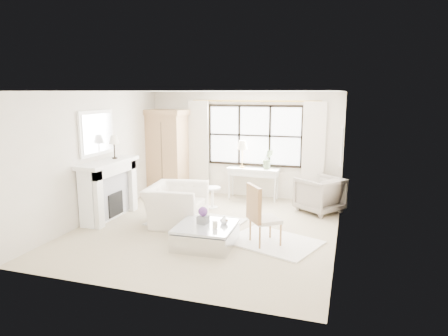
% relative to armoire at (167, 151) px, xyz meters
% --- Properties ---
extents(floor, '(5.50, 5.50, 0.00)m').
position_rel_armoire_xyz_m(floor, '(2.00, -2.35, -1.14)').
color(floor, '#BCAC8C').
rests_on(floor, ground).
extents(ceiling, '(5.50, 5.50, 0.00)m').
position_rel_armoire_xyz_m(ceiling, '(2.00, -2.35, 1.56)').
color(ceiling, white).
rests_on(ceiling, ground).
extents(wall_back, '(5.00, 0.00, 5.00)m').
position_rel_armoire_xyz_m(wall_back, '(2.00, 0.40, 0.21)').
color(wall_back, white).
rests_on(wall_back, ground).
extents(wall_front, '(5.00, 0.00, 5.00)m').
position_rel_armoire_xyz_m(wall_front, '(2.00, -5.10, 0.21)').
color(wall_front, white).
rests_on(wall_front, ground).
extents(wall_left, '(0.00, 5.50, 5.50)m').
position_rel_armoire_xyz_m(wall_left, '(-0.50, -2.35, 0.21)').
color(wall_left, beige).
rests_on(wall_left, ground).
extents(wall_right, '(0.00, 5.50, 5.50)m').
position_rel_armoire_xyz_m(wall_right, '(4.50, -2.35, 0.21)').
color(wall_right, white).
rests_on(wall_right, ground).
extents(window_pane, '(2.40, 0.02, 1.50)m').
position_rel_armoire_xyz_m(window_pane, '(2.30, 0.38, 0.46)').
color(window_pane, white).
rests_on(window_pane, wall_back).
extents(window_frame, '(2.50, 0.04, 1.50)m').
position_rel_armoire_xyz_m(window_frame, '(2.30, 0.37, 0.46)').
color(window_frame, black).
rests_on(window_frame, wall_back).
extents(curtain_rod, '(3.30, 0.04, 0.04)m').
position_rel_armoire_xyz_m(curtain_rod, '(2.30, 0.32, 1.33)').
color(curtain_rod, gold).
rests_on(curtain_rod, wall_back).
extents(curtain_left, '(0.55, 0.10, 2.47)m').
position_rel_armoire_xyz_m(curtain_left, '(0.80, 0.30, 0.10)').
color(curtain_left, beige).
rests_on(curtain_left, ground).
extents(curtain_right, '(0.55, 0.10, 2.47)m').
position_rel_armoire_xyz_m(curtain_right, '(3.80, 0.30, 0.10)').
color(curtain_right, silver).
rests_on(curtain_right, ground).
extents(fireplace, '(0.58, 1.66, 1.26)m').
position_rel_armoire_xyz_m(fireplace, '(-0.28, -2.35, -0.49)').
color(fireplace, white).
rests_on(fireplace, ground).
extents(mirror_frame, '(0.05, 1.15, 0.95)m').
position_rel_armoire_xyz_m(mirror_frame, '(-0.47, -2.35, 0.70)').
color(mirror_frame, white).
rests_on(mirror_frame, wall_left).
extents(mirror_glass, '(0.02, 1.00, 0.80)m').
position_rel_armoire_xyz_m(mirror_glass, '(-0.44, -2.35, 0.70)').
color(mirror_glass, silver).
rests_on(mirror_glass, wall_left).
extents(art_frame, '(0.04, 0.62, 0.82)m').
position_rel_armoire_xyz_m(art_frame, '(4.47, -0.65, 0.41)').
color(art_frame, silver).
rests_on(art_frame, wall_right).
extents(art_canvas, '(0.01, 0.52, 0.72)m').
position_rel_armoire_xyz_m(art_canvas, '(4.45, -0.65, 0.41)').
color(art_canvas, beige).
rests_on(art_canvas, wall_right).
extents(mantel_lamp, '(0.22, 0.22, 0.51)m').
position_rel_armoire_xyz_m(mantel_lamp, '(-0.24, -2.08, 0.51)').
color(mantel_lamp, black).
rests_on(mantel_lamp, fireplace).
extents(armoire, '(1.19, 0.82, 2.24)m').
position_rel_armoire_xyz_m(armoire, '(0.00, 0.00, 0.00)').
color(armoire, tan).
rests_on(armoire, floor).
extents(console_table, '(1.32, 0.50, 0.80)m').
position_rel_armoire_xyz_m(console_table, '(2.34, 0.11, -0.74)').
color(console_table, silver).
rests_on(console_table, floor).
extents(console_lamp, '(0.28, 0.28, 0.69)m').
position_rel_armoire_xyz_m(console_lamp, '(2.05, 0.11, 0.22)').
color(console_lamp, gold).
rests_on(console_lamp, console_table).
extents(orchid_plant, '(0.33, 0.29, 0.50)m').
position_rel_armoire_xyz_m(orchid_plant, '(2.71, 0.12, -0.09)').
color(orchid_plant, '#5F764E').
rests_on(orchid_plant, console_table).
extents(side_table, '(0.40, 0.40, 0.51)m').
position_rel_armoire_xyz_m(side_table, '(1.63, -0.99, -0.81)').
color(side_table, white).
rests_on(side_table, floor).
extents(rug_left, '(1.99, 1.55, 0.03)m').
position_rel_armoire_xyz_m(rug_left, '(1.66, -2.11, -1.12)').
color(rug_left, silver).
rests_on(rug_left, floor).
extents(rug_right, '(1.85, 1.62, 0.03)m').
position_rel_armoire_xyz_m(rug_right, '(3.41, -2.73, -1.13)').
color(rug_right, white).
rests_on(rug_right, floor).
extents(club_armchair, '(1.21, 1.35, 0.81)m').
position_rel_armoire_xyz_m(club_armchair, '(1.29, -2.27, -0.74)').
color(club_armchair, white).
rests_on(club_armchair, floor).
extents(wingback_chair, '(1.23, 1.22, 0.81)m').
position_rel_armoire_xyz_m(wingback_chair, '(4.04, -0.52, -0.74)').
color(wingback_chair, gray).
rests_on(wingback_chair, floor).
extents(french_chair, '(0.68, 0.67, 1.08)m').
position_rel_armoire_xyz_m(french_chair, '(3.26, -2.88, -0.83)').
color(french_chair, '#AA7A47').
rests_on(french_chair, floor).
extents(coffee_table, '(1.04, 1.04, 0.38)m').
position_rel_armoire_xyz_m(coffee_table, '(2.29, -3.23, -0.96)').
color(coffee_table, silver).
rests_on(coffee_table, floor).
extents(planter_box, '(0.20, 0.20, 0.13)m').
position_rel_armoire_xyz_m(planter_box, '(2.21, -3.16, -0.69)').
color(planter_box, slate).
rests_on(planter_box, coffee_table).
extents(planter_flowers, '(0.17, 0.17, 0.17)m').
position_rel_armoire_xyz_m(planter_flowers, '(2.21, -3.16, -0.54)').
color(planter_flowers, '#5E317C').
rests_on(planter_flowers, planter_box).
extents(pillar_candle, '(0.09, 0.09, 0.12)m').
position_rel_armoire_xyz_m(pillar_candle, '(2.49, -3.33, -0.70)').
color(pillar_candle, beige).
rests_on(pillar_candle, coffee_table).
extents(coffee_vase, '(0.15, 0.15, 0.16)m').
position_rel_armoire_xyz_m(coffee_vase, '(2.58, -3.07, -0.68)').
color(coffee_vase, silver).
rests_on(coffee_vase, coffee_table).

